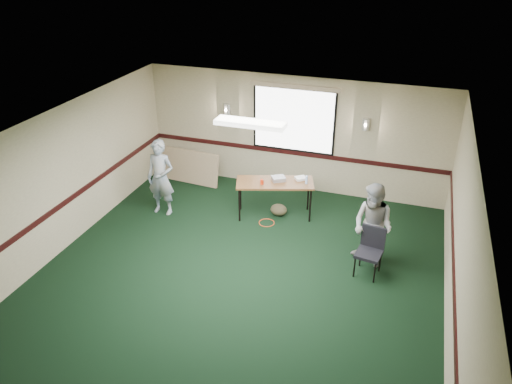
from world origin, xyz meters
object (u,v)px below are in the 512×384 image
(conference_chair, at_px, (371,247))
(person_left, at_px, (161,178))
(folding_table, at_px, (275,184))
(projector, at_px, (278,179))
(person_right, at_px, (373,226))

(conference_chair, height_order, person_left, person_left)
(folding_table, xyz_separation_m, person_left, (-2.34, -0.64, 0.09))
(folding_table, height_order, person_left, person_left)
(folding_table, bearing_deg, projector, 40.19)
(projector, height_order, person_left, person_left)
(person_right, bearing_deg, person_left, -154.94)
(person_left, height_order, person_right, person_left)
(conference_chair, height_order, person_right, person_right)
(folding_table, relative_size, projector, 6.48)
(folding_table, xyz_separation_m, conference_chair, (2.19, -1.39, -0.23))
(projector, height_order, person_right, person_right)
(conference_chair, bearing_deg, projector, 154.24)
(person_left, relative_size, person_right, 1.05)
(folding_table, relative_size, conference_chair, 1.95)
(person_left, bearing_deg, person_right, -6.39)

